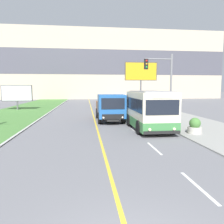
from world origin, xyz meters
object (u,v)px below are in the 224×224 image
(planter_round_near, at_px, (195,127))
(planter_round_far, at_px, (148,110))
(car_distant, at_px, (113,103))
(planter_round_third, at_px, (160,114))
(traffic_light_mast, at_px, (163,81))
(billboard_small, at_px, (17,94))
(planter_round_second, at_px, (172,119))
(billboard_large, at_px, (141,73))
(dump_truck, at_px, (110,108))
(city_bus, at_px, (150,110))

(planter_round_near, height_order, planter_round_far, planter_round_far)
(car_distant, height_order, planter_round_third, car_distant)
(traffic_light_mast, bearing_deg, car_distant, 94.58)
(car_distant, relative_size, planter_round_third, 4.20)
(planter_round_third, bearing_deg, planter_round_far, 91.11)
(billboard_small, height_order, planter_round_second, billboard_small)
(car_distant, relative_size, planter_round_near, 3.95)
(traffic_light_mast, relative_size, planter_round_second, 5.35)
(billboard_large, bearing_deg, dump_truck, -115.47)
(city_bus, xyz_separation_m, planter_round_third, (2.79, 5.67, -0.99))
(billboard_small, xyz_separation_m, planter_round_near, (17.41, -19.14, -1.83))
(car_distant, relative_size, billboard_small, 1.00)
(traffic_light_mast, xyz_separation_m, planter_round_far, (1.44, 8.81, -3.17))
(planter_round_second, height_order, planter_round_third, planter_round_second)
(city_bus, xyz_separation_m, billboard_large, (3.73, 17.36, 3.97))
(planter_round_third, bearing_deg, traffic_light_mast, -106.92)
(traffic_light_mast, relative_size, planter_round_third, 5.71)
(city_bus, distance_m, planter_round_third, 6.39)
(dump_truck, height_order, planter_round_second, dump_truck)
(billboard_small, bearing_deg, billboard_large, 0.59)
(car_distant, height_order, traffic_light_mast, traffic_light_mast)
(dump_truck, bearing_deg, traffic_light_mast, -42.87)
(city_bus, xyz_separation_m, dump_truck, (-2.53, 4.21, -0.18))
(planter_round_far, bearing_deg, city_bus, -105.95)
(city_bus, height_order, planter_round_third, city_bus)
(traffic_light_mast, bearing_deg, billboard_large, 81.60)
(billboard_small, relative_size, planter_round_third, 4.21)
(planter_round_second, bearing_deg, traffic_light_mast, -138.20)
(traffic_light_mast, xyz_separation_m, planter_round_second, (1.30, 1.16, -3.17))
(dump_truck, xyz_separation_m, planter_round_third, (5.32, 1.45, -0.80))
(planter_round_far, bearing_deg, planter_round_near, -90.29)
(planter_round_third, bearing_deg, planter_round_near, -91.00)
(city_bus, relative_size, car_distant, 1.34)
(city_bus, bearing_deg, billboard_large, 77.87)
(city_bus, bearing_deg, planter_round_near, -36.69)
(city_bus, bearing_deg, billboard_small, 130.68)
(city_bus, relative_size, planter_round_second, 5.25)
(car_distant, distance_m, planter_round_second, 18.90)
(city_bus, xyz_separation_m, traffic_light_mast, (1.27, 0.68, 2.21))
(billboard_large, distance_m, planter_round_third, 12.73)
(dump_truck, xyz_separation_m, planter_round_far, (5.24, 5.28, -0.77))
(planter_round_second, bearing_deg, planter_round_third, 86.75)
(planter_round_near, xyz_separation_m, planter_round_second, (-0.08, 3.82, -0.00))
(planter_round_third, xyz_separation_m, planter_round_far, (-0.07, 3.82, 0.03))
(planter_round_third, bearing_deg, dump_truck, -164.69)
(planter_round_far, bearing_deg, billboard_small, 156.28)
(car_distant, height_order, billboard_large, billboard_large)
(billboard_large, bearing_deg, traffic_light_mast, -98.40)
(traffic_light_mast, distance_m, planter_round_near, 4.36)
(traffic_light_mast, relative_size, billboard_small, 1.36)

